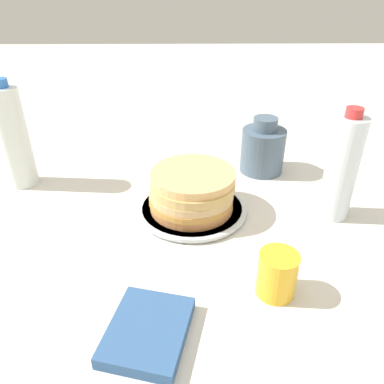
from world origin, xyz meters
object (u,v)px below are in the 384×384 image
object	(u,v)px
plate	(192,208)
water_bottle_mid	(14,137)
pancake_stack	(192,191)
juice_glass	(277,274)
water_bottle_near	(342,168)
cream_jug	(263,149)

from	to	relation	value
plate	water_bottle_mid	distance (m)	0.43
pancake_stack	juice_glass	world-z (taller)	pancake_stack
plate	water_bottle_mid	world-z (taller)	water_bottle_mid
pancake_stack	juice_glass	bearing A→B (deg)	119.11
plate	water_bottle_mid	size ratio (longest dim) A/B	0.92
plate	juice_glass	world-z (taller)	juice_glass
pancake_stack	water_bottle_near	size ratio (longest dim) A/B	0.78
plate	water_bottle_near	size ratio (longest dim) A/B	0.99
pancake_stack	water_bottle_mid	xyz separation A→B (m)	(0.39, -0.13, 0.06)
plate	water_bottle_near	xyz separation A→B (m)	(-0.29, 0.02, 0.10)
pancake_stack	water_bottle_near	xyz separation A→B (m)	(-0.29, 0.01, 0.06)
plate	pancake_stack	size ratio (longest dim) A/B	1.27
pancake_stack	plate	bearing A→B (deg)	-91.57
plate	water_bottle_near	bearing A→B (deg)	176.90
cream_jug	juice_glass	bearing A→B (deg)	83.18
pancake_stack	cream_jug	xyz separation A→B (m)	(-0.18, -0.19, 0.01)
plate	cream_jug	size ratio (longest dim) A/B	1.64
plate	juice_glass	xyz separation A→B (m)	(-0.13, 0.23, 0.03)
pancake_stack	water_bottle_mid	size ratio (longest dim) A/B	0.73
water_bottle_near	water_bottle_mid	distance (m)	0.69
plate	water_bottle_mid	xyz separation A→B (m)	(0.39, -0.13, 0.11)
juice_glass	water_bottle_mid	size ratio (longest dim) A/B	0.30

